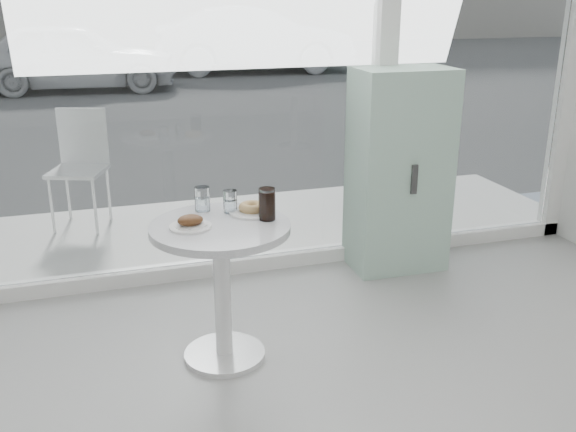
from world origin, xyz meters
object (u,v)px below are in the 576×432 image
object	(u,v)px
patio_chair	(80,161)
car_silver	(254,40)
main_table	(221,264)
water_tumbler_a	(202,200)
plate_fritter	(191,223)
car_white	(74,56)
mint_cabinet	(399,171)
water_tumbler_b	(230,203)
cola_glass	(267,205)
plate_donut	(252,209)

from	to	relation	value
patio_chair	car_silver	xyz separation A→B (m)	(4.13, 10.48, 0.20)
main_table	water_tumbler_a	bearing A→B (deg)	100.67
water_tumbler_a	plate_fritter	bearing A→B (deg)	-112.67
main_table	water_tumbler_a	size ratio (longest dim) A/B	5.80
main_table	car_white	size ratio (longest dim) A/B	0.19
patio_chair	water_tumbler_a	distance (m)	2.19
car_white	water_tumbler_a	bearing A→B (deg)	-171.06
mint_cabinet	water_tumbler_a	size ratio (longest dim) A/B	10.64
water_tumbler_b	cola_glass	world-z (taller)	cola_glass
plate_fritter	cola_glass	xyz separation A→B (m)	(0.40, 0.01, 0.05)
mint_cabinet	cola_glass	world-z (taller)	mint_cabinet
cola_glass	mint_cabinet	bearing A→B (deg)	36.34
mint_cabinet	patio_chair	world-z (taller)	mint_cabinet
car_silver	water_tumbler_b	xyz separation A→B (m)	(-3.35, -12.63, 0.04)
mint_cabinet	plate_fritter	xyz separation A→B (m)	(-1.59, -0.88, 0.09)
plate_donut	water_tumbler_b	xyz separation A→B (m)	(-0.11, 0.04, 0.03)
mint_cabinet	cola_glass	distance (m)	1.49
water_tumbler_b	cola_glass	size ratio (longest dim) A/B	0.73
car_silver	plate_donut	size ratio (longest dim) A/B	19.49
mint_cabinet	car_silver	distance (m)	12.08
plate_fritter	main_table	bearing A→B (deg)	1.88
plate_donut	water_tumbler_a	xyz separation A→B (m)	(-0.24, 0.12, 0.04)
plate_fritter	cola_glass	bearing A→B (deg)	0.73
mint_cabinet	plate_donut	bearing A→B (deg)	-147.65
mint_cabinet	plate_donut	distance (m)	1.46
main_table	water_tumbler_b	size ratio (longest dim) A/B	6.33
patio_chair	main_table	bearing A→B (deg)	-53.46
main_table	car_white	bearing A→B (deg)	94.12
car_silver	cola_glass	size ratio (longest dim) A/B	28.63
main_table	car_silver	bearing A→B (deg)	74.95
car_white	cola_glass	xyz separation A→B (m)	(1.02, -10.78, 0.17)
main_table	plate_fritter	xyz separation A→B (m)	(-0.15, -0.00, 0.25)
plate_fritter	plate_donut	world-z (taller)	plate_fritter
main_table	car_silver	distance (m)	13.25
car_silver	patio_chair	bearing A→B (deg)	163.37
plate_donut	cola_glass	distance (m)	0.15
car_white	plate_donut	xyz separation A→B (m)	(0.97, -10.66, 0.11)
car_silver	cola_glass	xyz separation A→B (m)	(-3.19, -12.80, 0.06)
plate_fritter	water_tumbler_b	size ratio (longest dim) A/B	1.75
water_tumbler_a	plate_donut	bearing A→B (deg)	-25.43
water_tumbler_a	car_white	bearing A→B (deg)	93.97
mint_cabinet	cola_glass	xyz separation A→B (m)	(-1.20, -0.88, 0.14)
plate_fritter	cola_glass	distance (m)	0.40
mint_cabinet	car_white	world-z (taller)	mint_cabinet
plate_fritter	water_tumbler_a	world-z (taller)	water_tumbler_a
plate_donut	car_silver	bearing A→B (deg)	75.65
car_silver	cola_glass	world-z (taller)	car_silver
water_tumbler_b	main_table	bearing A→B (deg)	-118.79
main_table	plate_donut	xyz separation A→B (m)	(0.20, 0.12, 0.24)
car_white	plate_fritter	world-z (taller)	car_white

